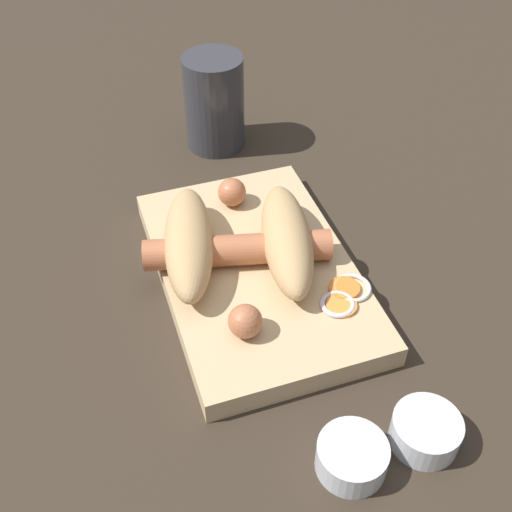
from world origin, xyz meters
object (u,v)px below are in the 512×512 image
object	(u,v)px
sausage	(238,250)
condiment_cup_far	(425,432)
drink_glass	(214,103)
food_tray	(256,272)
bread_roll	(237,239)
condiment_cup_near	(352,458)

from	to	relation	value
sausage	condiment_cup_far	size ratio (longest dim) A/B	3.73
sausage	drink_glass	xyz separation A→B (m)	(0.23, -0.04, 0.02)
sausage	condiment_cup_far	distance (m)	0.23
drink_glass	food_tray	bearing A→B (deg)	173.02
bread_roll	condiment_cup_near	size ratio (longest dim) A/B	3.34
bread_roll	sausage	bearing A→B (deg)	166.63
condiment_cup_near	sausage	bearing A→B (deg)	5.37
condiment_cup_near	drink_glass	world-z (taller)	drink_glass
food_tray	condiment_cup_near	size ratio (longest dim) A/B	5.11
food_tray	condiment_cup_far	size ratio (longest dim) A/B	5.11
condiment_cup_far	condiment_cup_near	bearing A→B (deg)	91.43
condiment_cup_near	condiment_cup_far	world-z (taller)	same
food_tray	condiment_cup_near	bearing A→B (deg)	-178.57
food_tray	condiment_cup_near	distance (m)	0.21
bread_roll	condiment_cup_far	xyz separation A→B (m)	(-0.22, -0.08, -0.03)
food_tray	bread_roll	xyz separation A→B (m)	(0.01, 0.01, 0.03)
bread_roll	drink_glass	world-z (taller)	drink_glass
food_tray	condiment_cup_far	distance (m)	0.22
drink_glass	bread_roll	bearing A→B (deg)	169.23
condiment_cup_near	drink_glass	distance (m)	0.45
bread_roll	food_tray	bearing A→B (deg)	-137.48
bread_roll	sausage	xyz separation A→B (m)	(-0.01, 0.00, -0.01)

